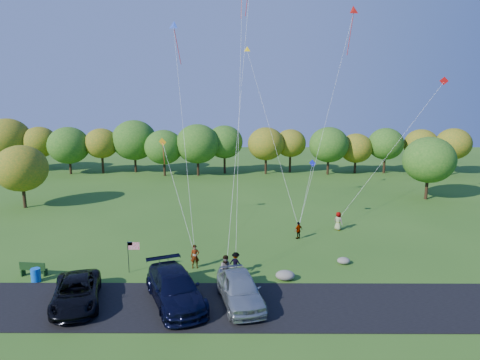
# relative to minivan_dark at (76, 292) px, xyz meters

# --- Properties ---
(ground) EXTENTS (140.00, 140.00, 0.00)m
(ground) POSITION_rel_minivan_dark_xyz_m (7.91, 3.98, -0.85)
(ground) COLOR #2C5718
(ground) RESTS_ON ground
(asphalt_lane) EXTENTS (44.00, 6.00, 0.06)m
(asphalt_lane) POSITION_rel_minivan_dark_xyz_m (7.91, -0.02, -0.82)
(asphalt_lane) COLOR black
(asphalt_lane) RESTS_ON ground
(treeline) EXTENTS (76.25, 27.96, 8.25)m
(treeline) POSITION_rel_minivan_dark_xyz_m (7.57, 40.28, 3.81)
(treeline) COLOR #332112
(treeline) RESTS_ON ground
(minivan_dark) EXTENTS (4.09, 6.22, 1.59)m
(minivan_dark) POSITION_rel_minivan_dark_xyz_m (0.00, 0.00, 0.00)
(minivan_dark) COLOR black
(minivan_dark) RESTS_ON asphalt_lane
(minivan_navy) EXTENTS (5.03, 7.10, 1.91)m
(minivan_navy) POSITION_rel_minivan_dark_xyz_m (5.90, 0.25, 0.16)
(minivan_navy) COLOR black
(minivan_navy) RESTS_ON asphalt_lane
(minivan_silver) EXTENTS (3.44, 5.93, 1.90)m
(minivan_silver) POSITION_rel_minivan_dark_xyz_m (9.82, 0.22, 0.15)
(minivan_silver) COLOR #A0A7AA
(minivan_silver) RESTS_ON asphalt_lane
(flyer_a) EXTENTS (0.70, 0.51, 1.76)m
(flyer_a) POSITION_rel_minivan_dark_xyz_m (6.52, 5.61, 0.03)
(flyer_a) COLOR #4C4C59
(flyer_a) RESTS_ON ground
(flyer_b) EXTENTS (0.96, 0.75, 1.93)m
(flyer_b) POSITION_rel_minivan_dark_xyz_m (8.90, 3.18, 0.11)
(flyer_b) COLOR #4C4C59
(flyer_b) RESTS_ON ground
(flyer_c) EXTENTS (1.15, 0.97, 1.54)m
(flyer_c) POSITION_rel_minivan_dark_xyz_m (9.50, 4.75, -0.08)
(flyer_c) COLOR #4C4C59
(flyer_c) RESTS_ON ground
(flyer_d) EXTENTS (0.93, 0.84, 1.53)m
(flyer_d) POSITION_rel_minivan_dark_xyz_m (14.88, 11.96, -0.09)
(flyer_d) COLOR #4C4C59
(flyer_d) RESTS_ON ground
(flyer_e) EXTENTS (0.97, 0.99, 1.72)m
(flyer_e) POSITION_rel_minivan_dark_xyz_m (18.87, 14.39, 0.01)
(flyer_e) COLOR #4C4C59
(flyer_e) RESTS_ON ground
(park_bench) EXTENTS (1.88, 0.56, 1.04)m
(park_bench) POSITION_rel_minivan_dark_xyz_m (-4.63, 4.17, -0.30)
(park_bench) COLOR black
(park_bench) RESTS_ON ground
(trash_barrel) EXTENTS (0.63, 0.63, 0.94)m
(trash_barrel) POSITION_rel_minivan_dark_xyz_m (-4.02, 3.28, -0.39)
(trash_barrel) COLOR blue
(trash_barrel) RESTS_ON ground
(flag_assembly) EXTENTS (0.86, 0.56, 2.31)m
(flag_assembly) POSITION_rel_minivan_dark_xyz_m (2.14, 4.81, 0.87)
(flag_assembly) COLOR black
(flag_assembly) RESTS_ON ground
(boulder_near) EXTENTS (1.31, 1.03, 0.66)m
(boulder_near) POSITION_rel_minivan_dark_xyz_m (12.90, 3.63, -0.53)
(boulder_near) COLOR gray
(boulder_near) RESTS_ON ground
(boulder_far) EXTENTS (0.95, 0.79, 0.49)m
(boulder_far) POSITION_rel_minivan_dark_xyz_m (17.54, 6.42, -0.61)
(boulder_far) COLOR slate
(boulder_far) RESTS_ON ground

